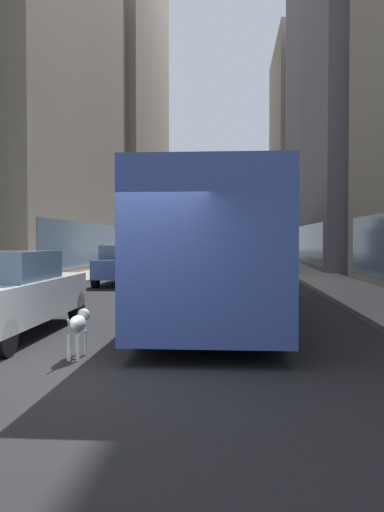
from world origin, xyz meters
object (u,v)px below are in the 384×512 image
at_px(car_white_van, 4,292).
at_px(box_truck, 255,243).
at_px(dalmatian_dog, 78,324).
at_px(car_blue_hatchback, 126,264).
at_px(transit_bus, 217,242).
at_px(car_silver_sedan, 194,254).

bearing_deg(car_white_van, box_truck, 74.38).
xyz_separation_m(box_truck, dalmatian_dog, (-3.63, -21.83, -1.15)).
bearing_deg(dalmatian_dog, car_blue_hatchback, 98.07).
height_order(transit_bus, car_white_van, transit_bus).
distance_m(car_blue_hatchback, box_truck, 9.76).
height_order(box_truck, dalmatian_dog, box_truck).
relative_size(transit_bus, car_blue_hatchback, 2.55).
height_order(car_blue_hatchback, dalmatian_dog, car_blue_hatchback).
bearing_deg(car_white_van, car_blue_hatchback, 90.00).
distance_m(car_white_van, box_truck, 20.82).
height_order(car_silver_sedan, box_truck, box_truck).
distance_m(car_blue_hatchback, dalmatian_dog, 14.02).
xyz_separation_m(car_blue_hatchback, dalmatian_dog, (1.97, -13.88, -0.31)).
relative_size(car_silver_sedan, box_truck, 0.58).
xyz_separation_m(car_blue_hatchback, car_silver_sedan, (1.60, 16.87, -0.00)).
bearing_deg(transit_bus, car_white_van, -141.53).
xyz_separation_m(car_white_van, car_silver_sedan, (1.60, 28.95, -0.00)).
bearing_deg(car_white_van, dalmatian_dog, -42.39).
xyz_separation_m(transit_bus, car_blue_hatchback, (-4.00, 8.90, -0.95)).
xyz_separation_m(transit_bus, car_silver_sedan, (-2.40, 25.77, -0.96)).
distance_m(transit_bus, car_blue_hatchback, 9.80).
relative_size(car_white_van, car_silver_sedan, 1.10).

